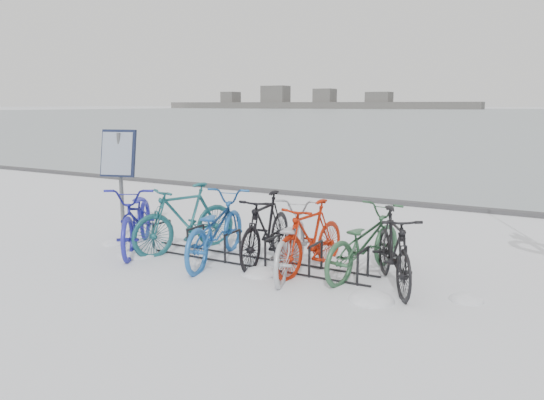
# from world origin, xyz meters

# --- Properties ---
(ground) EXTENTS (900.00, 900.00, 0.00)m
(ground) POSITION_xyz_m (0.00, 0.00, 0.00)
(ground) COLOR white
(ground) RESTS_ON ground
(quay_edge) EXTENTS (400.00, 0.25, 0.10)m
(quay_edge) POSITION_xyz_m (0.00, 5.90, 0.05)
(quay_edge) COLOR #3F3F42
(quay_edge) RESTS_ON ground
(bike_rack) EXTENTS (4.00, 0.48, 0.46)m
(bike_rack) POSITION_xyz_m (0.00, 0.00, 0.18)
(bike_rack) COLOR black
(bike_rack) RESTS_ON ground
(info_board) EXTENTS (0.70, 0.42, 1.98)m
(info_board) POSITION_xyz_m (-3.07, 0.36, 1.43)
(info_board) COLOR #595B5E
(info_board) RESTS_ON ground
(shoreline) EXTENTS (180.00, 12.00, 9.50)m
(shoreline) POSITION_xyz_m (-122.02, 260.00, 2.79)
(shoreline) COLOR #4A4A4A
(shoreline) RESTS_ON ground
(bike_0) EXTENTS (1.82, 2.29, 1.16)m
(bike_0) POSITION_xyz_m (-2.14, -0.21, 0.58)
(bike_0) COLOR #21239B
(bike_0) RESTS_ON ground
(bike_1) EXTENTS (1.23, 2.02, 1.17)m
(bike_1) POSITION_xyz_m (-1.34, 0.06, 0.59)
(bike_1) COLOR #1B555C
(bike_1) RESTS_ON ground
(bike_2) EXTENTS (1.13, 2.22, 1.11)m
(bike_2) POSITION_xyz_m (-0.57, -0.17, 0.55)
(bike_2) COLOR #1E5AA7
(bike_2) RESTS_ON ground
(bike_3) EXTENTS (0.71, 1.91, 1.12)m
(bike_3) POSITION_xyz_m (0.14, 0.19, 0.56)
(bike_3) COLOR black
(bike_3) RESTS_ON ground
(bike_4) EXTENTS (1.17, 2.07, 1.03)m
(bike_4) POSITION_xyz_m (0.72, -0.12, 0.51)
(bike_4) COLOR #ADAFB6
(bike_4) RESTS_ON ground
(bike_5) EXTENTS (0.75, 1.83, 1.07)m
(bike_5) POSITION_xyz_m (0.95, 0.10, 0.53)
(bike_5) COLOR #AA1E08
(bike_5) RESTS_ON ground
(bike_6) EXTENTS (1.06, 2.05, 1.02)m
(bike_6) POSITION_xyz_m (1.69, 0.31, 0.51)
(bike_6) COLOR #2E5839
(bike_6) RESTS_ON ground
(bike_7) EXTENTS (1.33, 1.83, 1.09)m
(bike_7) POSITION_xyz_m (2.22, 0.01, 0.54)
(bike_7) COLOR black
(bike_7) RESTS_ON ground
(snow_drifts) EXTENTS (6.36, 1.98, 0.22)m
(snow_drifts) POSITION_xyz_m (0.01, -0.17, 0.00)
(snow_drifts) COLOR white
(snow_drifts) RESTS_ON ground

